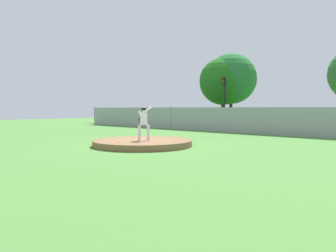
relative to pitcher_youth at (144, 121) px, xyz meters
name	(u,v)px	position (x,y,z in m)	size (l,w,h in m)	color
ground_plane	(218,138)	(-0.20, 6.12, -1.18)	(80.00, 80.00, 0.00)	#4C8438
asphalt_strip	(280,130)	(-0.20, 14.62, -1.18)	(44.00, 7.00, 0.01)	#2B2B2D
pitchers_mound	(143,143)	(-0.20, 0.12, -1.04)	(4.57, 4.57, 0.28)	brown
pitcher_youth	(144,121)	(0.00, 0.00, 0.00)	(0.81, 0.34, 1.55)	silver
baseball	(119,141)	(-0.25, -1.20, -0.87)	(0.07, 0.07, 0.07)	white
chainlink_fence	(252,121)	(-0.20, 10.12, -0.28)	(37.34, 0.07, 1.90)	gray
parked_car_slate	(309,121)	(1.90, 14.84, -0.38)	(2.11, 4.11, 1.69)	slate
parked_car_red	(170,117)	(-11.91, 14.59, -0.31)	(1.90, 4.74, 1.82)	#A81919
traffic_cone_orange	(268,125)	(-2.62, 17.38, -0.92)	(0.40, 0.40, 0.55)	orange
traffic_light_near	(224,92)	(-8.49, 19.17, 2.22)	(0.28, 0.46, 4.98)	black
tree_broad_right	(223,81)	(-10.38, 21.74, 3.62)	(5.40, 5.40, 7.51)	#4C331E
tree_slender_far	(231,79)	(-9.86, 22.61, 3.94)	(5.80, 5.80, 8.03)	#4C331E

